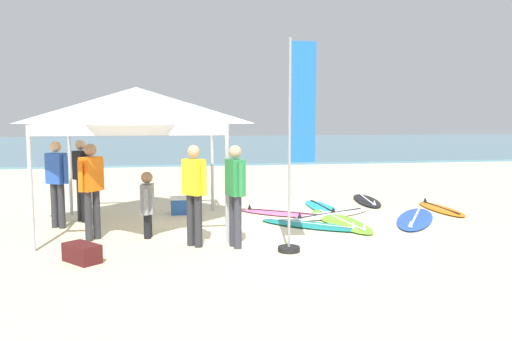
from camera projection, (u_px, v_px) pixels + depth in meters
The scene contains 20 objects.
ground_plane at pixel (261, 230), 9.62m from camera, with size 80.00×80.00×0.00m, color beige.
sea at pixel (193, 144), 40.05m from camera, with size 80.00×36.00×0.10m, color #568499.
canopy_tent at pixel (137, 106), 9.63m from camera, with size 3.27×3.27×2.75m.
surfboard_pink at pixel (282, 213), 11.16m from camera, with size 1.97×1.61×0.19m.
surfboard_blue at pixel (415, 219), 10.55m from camera, with size 1.95×2.53×0.19m.
surfboard_teal at pixel (311, 225), 9.93m from camera, with size 2.05×1.82×0.19m.
surfboard_black at pixel (367, 201), 12.87m from camera, with size 0.92×2.16×0.19m.
surfboard_cyan at pixel (322, 207), 11.91m from camera, with size 0.58×1.98×0.19m.
surfboard_orange at pixel (441, 209), 11.70m from camera, with size 0.58×1.95×0.19m.
surfboard_lime at pixel (340, 221), 10.33m from camera, with size 0.94×2.61×0.19m.
surfboard_white at pixel (331, 214), 11.02m from camera, with size 2.29×1.55×0.19m.
person_blue at pixel (57, 178), 9.73m from camera, with size 0.48×0.37×1.71m.
person_black at pixel (81, 174), 10.36m from camera, with size 0.39×0.46×1.71m.
person_orange at pixel (91, 185), 8.76m from camera, with size 0.40×0.44×1.71m.
person_green at pixel (235, 189), 8.25m from camera, with size 0.32×0.53×1.71m.
person_yellow at pixel (194, 188), 8.32m from camera, with size 0.41×0.43×1.71m.
person_grey at pixel (147, 202), 8.97m from camera, with size 0.24×0.55×1.20m.
banner_flag at pixel (296, 155), 7.94m from camera, with size 0.60×0.36×3.40m.
gear_bag_near_tent at pixel (82, 253), 7.48m from camera, with size 0.60×0.32×0.28m, color #4C1919.
cooler_box at pixel (182, 205), 11.24m from camera, with size 0.50×0.36×0.39m.
Camera 1 is at (-1.67, -9.30, 2.15)m, focal length 35.00 mm.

